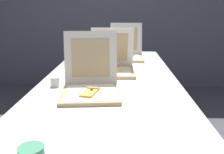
# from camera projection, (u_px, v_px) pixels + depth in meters

# --- Properties ---
(wall_back) EXTENTS (10.00, 0.10, 2.60)m
(wall_back) POSITION_uv_depth(u_px,v_px,m) (117.00, 4.00, 3.71)
(wall_back) COLOR slate
(wall_back) RESTS_ON ground
(table) EXTENTS (0.98, 2.32, 0.74)m
(table) POSITION_uv_depth(u_px,v_px,m) (110.00, 84.00, 1.79)
(table) COLOR silver
(table) RESTS_ON ground
(pizza_box_front) EXTENTS (0.38, 0.44, 0.36)m
(pizza_box_front) POSITION_uv_depth(u_px,v_px,m) (91.00, 85.00, 1.46)
(pizza_box_front) COLOR tan
(pizza_box_front) RESTS_ON table
(pizza_box_middle) EXTENTS (0.36, 0.36, 0.35)m
(pizza_box_middle) POSITION_uv_depth(u_px,v_px,m) (113.00, 66.00, 1.93)
(pizza_box_middle) COLOR tan
(pizza_box_middle) RESTS_ON table
(pizza_box_back) EXTENTS (0.34, 0.46, 0.35)m
(pizza_box_back) POSITION_uv_depth(u_px,v_px,m) (126.00, 53.00, 2.48)
(pizza_box_back) COLOR tan
(pizza_box_back) RESTS_ON table
(cup_white_near_center) EXTENTS (0.06, 0.06, 0.06)m
(cup_white_near_center) POSITION_uv_depth(u_px,v_px,m) (55.00, 82.00, 1.60)
(cup_white_near_center) COLOR white
(cup_white_near_center) RESTS_ON table
(cup_white_far) EXTENTS (0.06, 0.06, 0.06)m
(cup_white_far) POSITION_uv_depth(u_px,v_px,m) (86.00, 64.00, 2.11)
(cup_white_far) COLOR white
(cup_white_far) RESTS_ON table
(cup_white_mid) EXTENTS (0.06, 0.06, 0.06)m
(cup_white_mid) POSITION_uv_depth(u_px,v_px,m) (69.00, 72.00, 1.83)
(cup_white_mid) COLOR white
(cup_white_mid) RESTS_ON table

